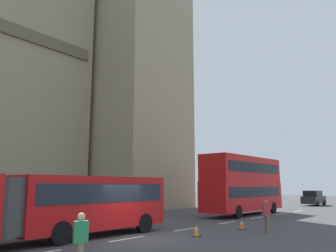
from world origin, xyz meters
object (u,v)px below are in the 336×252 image
articulated_bus (1,204)px  sedan_lead (314,198)px  traffic_cone_west (196,231)px  pedestrian_by_kerb (266,215)px  pedestrian_near_cones (80,241)px  traffic_cone_middle (242,224)px  double_decker_bus (244,183)px

articulated_bus → sedan_lead: 38.91m
sedan_lead → traffic_cone_west: sedan_lead is taller
articulated_bus → traffic_cone_west: 8.89m
articulated_bus → pedestrian_by_kerb: articulated_bus is taller
pedestrian_near_cones → traffic_cone_west: bearing=11.7°
traffic_cone_middle → pedestrian_by_kerb: 1.70m
double_decker_bus → traffic_cone_middle: (-9.05, -4.48, -2.43)m
traffic_cone_west → sedan_lead: bearing=7.0°
pedestrian_near_cones → double_decker_bus: bearing=15.2°
sedan_lead → pedestrian_by_kerb: size_ratio=2.60×
sedan_lead → traffic_cone_west: 31.35m
double_decker_bus → sedan_lead: bearing=-0.6°
traffic_cone_west → pedestrian_near_cones: (-8.03, -1.66, 0.63)m
traffic_cone_middle → traffic_cone_west: bearing=173.2°
traffic_cone_west → traffic_cone_middle: same height
sedan_lead → traffic_cone_middle: bearing=-171.1°
sedan_lead → traffic_cone_middle: (-27.30, -4.29, -0.63)m
double_decker_bus → sedan_lead: (18.24, -0.19, -1.80)m
articulated_bus → traffic_cone_middle: bearing=-21.1°
articulated_bus → sedan_lead: articulated_bus is taller
articulated_bus → traffic_cone_west: size_ratio=29.56×
traffic_cone_west → pedestrian_by_kerb: (3.66, -2.03, 0.63)m
traffic_cone_west → pedestrian_by_kerb: size_ratio=0.34×
double_decker_bus → pedestrian_by_kerb: bearing=-146.7°
double_decker_bus → traffic_cone_west: double_decker_bus is taller
sedan_lead → pedestrian_near_cones: size_ratio=2.60×
traffic_cone_middle → pedestrian_near_cones: 11.92m
articulated_bus → traffic_cone_west: articulated_bus is taller
double_decker_bus → pedestrian_by_kerb: double_decker_bus is taller
pedestrian_near_cones → pedestrian_by_kerb: 11.70m
articulated_bus → sedan_lead: size_ratio=3.90×
traffic_cone_middle → articulated_bus: bearing=158.9°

